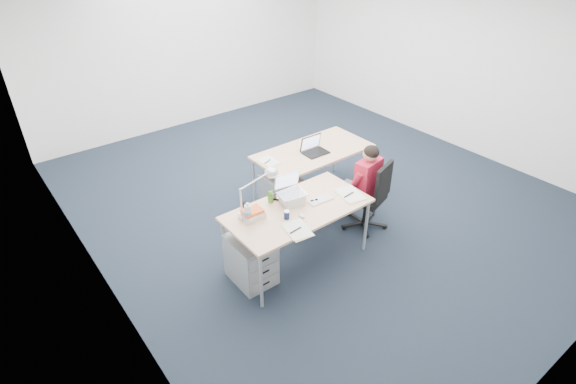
{
  "coord_description": "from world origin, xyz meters",
  "views": [
    {
      "loc": [
        -3.68,
        -4.07,
        3.48
      ],
      "look_at": [
        -1.1,
        -0.77,
        0.85
      ],
      "focal_mm": 28.0,
      "sensor_mm": 36.0,
      "label": 1
    }
  ],
  "objects": [
    {
      "name": "desk_far",
      "position": [
        -0.06,
        0.0,
        0.68
      ],
      "size": [
        1.6,
        0.8,
        0.73
      ],
      "color": "tan",
      "rests_on": "ground"
    },
    {
      "name": "drawer_pedestal_near",
      "position": [
        -1.7,
        -0.89,
        0.28
      ],
      "size": [
        0.4,
        0.5,
        0.55
      ],
      "primitive_type": "cube",
      "color": "#929597",
      "rests_on": "ground"
    },
    {
      "name": "papers_right",
      "position": [
        -0.47,
        -1.11,
        0.74
      ],
      "size": [
        0.29,
        0.37,
        0.01
      ],
      "primitive_type": "cube",
      "rotation": [
        0.0,
        0.0,
        -0.19
      ],
      "color": "#E5C884",
      "rests_on": "desk_near"
    },
    {
      "name": "papers_left",
      "position": [
        -1.37,
        -1.26,
        0.74
      ],
      "size": [
        0.29,
        0.36,
        0.01
      ],
      "primitive_type": "cube",
      "rotation": [
        0.0,
        0.0,
        -0.21
      ],
      "color": "#E5C884",
      "rests_on": "desk_near"
    },
    {
      "name": "seated_person",
      "position": [
        -0.0,
        -0.81,
        0.57
      ],
      "size": [
        0.4,
        0.66,
        1.13
      ],
      "rotation": [
        0.0,
        0.0,
        0.17
      ],
      "color": "#B81A31",
      "rests_on": "ground"
    },
    {
      "name": "desk_near",
      "position": [
        -1.1,
        -0.95,
        0.68
      ],
      "size": [
        1.6,
        0.8,
        0.73
      ],
      "color": "tan",
      "rests_on": "ground"
    },
    {
      "name": "computer_mouse",
      "position": [
        -1.17,
        -1.1,
        0.74
      ],
      "size": [
        0.06,
        0.09,
        0.03
      ],
      "primitive_type": "ellipsoid",
      "rotation": [
        0.0,
        0.0,
        -0.09
      ],
      "color": "white",
      "rests_on": "desk_near"
    },
    {
      "name": "book_stack",
      "position": [
        -1.59,
        -0.8,
        0.78
      ],
      "size": [
        0.27,
        0.24,
        0.1
      ],
      "primitive_type": "cube",
      "rotation": [
        0.0,
        0.0,
        0.37
      ],
      "color": "silver",
      "rests_on": "desk_near"
    },
    {
      "name": "office_chair",
      "position": [
        0.02,
        -0.97,
        0.27
      ],
      "size": [
        0.74,
        0.74,
        0.94
      ],
      "rotation": [
        0.0,
        0.0,
        0.3
      ],
      "color": "black",
      "rests_on": "ground"
    },
    {
      "name": "room",
      "position": [
        0.0,
        0.0,
        1.71
      ],
      "size": [
        6.02,
        7.02,
        2.8
      ],
      "color": "white",
      "rests_on": "ground"
    },
    {
      "name": "floor",
      "position": [
        0.0,
        0.0,
        0.0
      ],
      "size": [
        7.0,
        7.0,
        0.0
      ],
      "primitive_type": "plane",
      "color": "black",
      "rests_on": "ground"
    },
    {
      "name": "can_koozie",
      "position": [
        -1.32,
        -1.03,
        0.78
      ],
      "size": [
        0.08,
        0.08,
        0.1
      ],
      "primitive_type": "cylinder",
      "rotation": [
        0.0,
        0.0,
        -0.35
      ],
      "color": "#152042",
      "rests_on": "desk_near"
    },
    {
      "name": "silver_laptop",
      "position": [
        -1.09,
        -0.83,
        0.89
      ],
      "size": [
        0.34,
        0.29,
        0.32
      ],
      "primitive_type": null,
      "rotation": [
        0.0,
        0.0,
        -0.16
      ],
      "color": "silver",
      "rests_on": "desk_near"
    },
    {
      "name": "far_cup",
      "position": [
        0.08,
        0.13,
        0.79
      ],
      "size": [
        0.1,
        0.1,
        0.11
      ],
      "primitive_type": "cylinder",
      "rotation": [
        0.0,
        0.0,
        -0.35
      ],
      "color": "white",
      "rests_on": "desk_far"
    },
    {
      "name": "dark_laptop",
      "position": [
        -0.09,
        -0.08,
        0.85
      ],
      "size": [
        0.34,
        0.33,
        0.24
      ],
      "primitive_type": null,
      "rotation": [
        0.0,
        0.0,
        -0.03
      ],
      "color": "black",
      "rests_on": "desk_far"
    },
    {
      "name": "headphones",
      "position": [
        -1.13,
        -0.65,
        0.75
      ],
      "size": [
        0.22,
        0.17,
        0.03
      ],
      "primitive_type": null,
      "rotation": [
        0.0,
        0.0,
        -0.07
      ],
      "color": "black",
      "rests_on": "desk_near"
    },
    {
      "name": "desk_lamp",
      "position": [
        -1.54,
        -0.74,
        0.98
      ],
      "size": [
        0.47,
        0.32,
        0.5
      ],
      "primitive_type": null,
      "rotation": [
        0.0,
        0.0,
        0.39
      ],
      "color": "silver",
      "rests_on": "desk_near"
    },
    {
      "name": "sunglasses",
      "position": [
        -0.88,
        -0.96,
        0.74
      ],
      "size": [
        0.1,
        0.07,
        0.02
      ],
      "primitive_type": null,
      "rotation": [
        0.0,
        0.0,
        -0.32
      ],
      "color": "black",
      "rests_on": "desk_near"
    },
    {
      "name": "wireless_keyboard",
      "position": [
        -0.81,
        -0.99,
        0.74
      ],
      "size": [
        0.3,
        0.14,
        0.01
      ],
      "primitive_type": "cube",
      "rotation": [
        0.0,
        0.0,
        -0.08
      ],
      "color": "white",
      "rests_on": "desk_near"
    },
    {
      "name": "bear_figurine",
      "position": [
        -1.26,
        -0.67,
        0.8
      ],
      "size": [
        0.1,
        0.09,
        0.15
      ],
      "primitive_type": null,
      "rotation": [
        0.0,
        0.0,
        -0.4
      ],
      "color": "#30751F",
      "rests_on": "desk_near"
    },
    {
      "name": "far_papers",
      "position": [
        -0.74,
        0.1,
        0.73
      ],
      "size": [
        0.22,
        0.3,
        0.01
      ],
      "primitive_type": "cube",
      "rotation": [
        0.0,
        0.0,
        0.08
      ],
      "color": "white",
      "rests_on": "desk_far"
    },
    {
      "name": "water_bottle",
      "position": [
        -1.67,
        -0.83,
        0.85
      ],
      "size": [
        0.09,
        0.09,
        0.23
      ],
      "primitive_type": "cylinder",
      "rotation": [
        0.0,
        0.0,
        -0.19
      ],
      "color": "silver",
      "rests_on": "desk_near"
    },
    {
      "name": "drawer_pedestal_far",
      "position": [
        -0.66,
        -0.07,
        0.28
      ],
      "size": [
        0.4,
        0.5,
        0.55
      ],
      "primitive_type": "cube",
      "color": "#929597",
      "rests_on": "ground"
    },
    {
      "name": "cordless_phone",
      "position": [
        -1.6,
        -0.65,
        0.79
      ],
      "size": [
        0.04,
        0.03,
        0.13
      ],
      "primitive_type": "cube",
      "rotation": [
        0.0,
        0.0,
        0.42
      ],
      "color": "black",
      "rests_on": "desk_near"
    }
  ]
}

